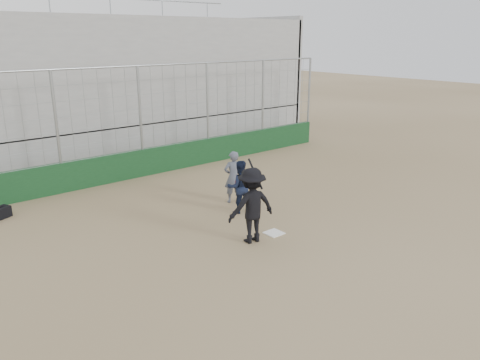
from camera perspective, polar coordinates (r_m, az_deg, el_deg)
ground at (r=12.49m, az=4.16°, el=-6.51°), size 90.00×90.00×0.00m
home_plate at (r=12.48m, az=4.16°, el=-6.46°), size 0.44×0.44×0.02m
backstop at (r=17.62m, az=-11.80°, el=3.54°), size 18.10×0.25×4.04m
bleachers at (r=21.75m, az=-18.49°, el=10.84°), size 20.25×6.70×6.98m
batter_at_plate at (r=11.66m, az=1.42°, el=-3.11°), size 1.36×0.94×2.06m
catcher_crouched at (r=13.69m, az=-0.03°, el=-1.88°), size 0.94×0.84×1.08m
umpire at (r=14.51m, az=-0.84°, el=0.07°), size 0.69×0.56×1.47m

